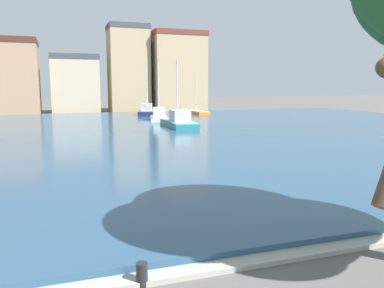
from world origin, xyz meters
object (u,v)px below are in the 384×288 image
(mooring_bollard, at_px, (142,275))
(sailboat_white, at_px, (159,117))
(sailboat_teal, at_px, (177,123))
(sailboat_navy, at_px, (147,112))
(sailboat_orange, at_px, (195,113))

(mooring_bollard, bearing_deg, sailboat_white, 75.40)
(sailboat_teal, relative_size, mooring_bollard, 15.64)
(sailboat_navy, height_order, mooring_bollard, sailboat_navy)
(sailboat_navy, distance_m, sailboat_teal, 16.19)
(sailboat_white, xyz_separation_m, sailboat_orange, (7.67, 9.18, -0.19))
(sailboat_teal, bearing_deg, mooring_bollard, -108.19)
(sailboat_navy, xyz_separation_m, sailboat_teal, (-0.56, -16.18, -0.01))
(sailboat_orange, distance_m, mooring_bollard, 47.98)
(sailboat_white, relative_size, sailboat_navy, 0.98)
(sailboat_orange, bearing_deg, sailboat_white, -129.89)
(sailboat_orange, xyz_separation_m, sailboat_teal, (-7.66, -16.54, 0.23))
(sailboat_white, height_order, sailboat_navy, sailboat_navy)
(sailboat_orange, height_order, sailboat_teal, sailboat_teal)
(sailboat_navy, bearing_deg, mooring_bollard, -102.51)
(sailboat_navy, bearing_deg, sailboat_white, -93.75)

